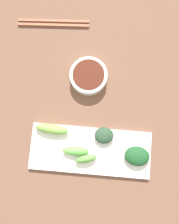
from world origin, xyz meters
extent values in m
cube|color=brown|center=(0.00, 0.00, 0.01)|extent=(2.10, 2.10, 0.02)
cylinder|color=white|center=(-0.16, -0.03, 0.04)|extent=(0.11, 0.11, 0.04)
cylinder|color=#4C1E12|center=(-0.16, -0.03, 0.05)|extent=(0.10, 0.10, 0.02)
cube|color=white|center=(0.07, -0.01, 0.03)|extent=(0.14, 0.36, 0.01)
ellipsoid|color=#2A462F|center=(0.02, 0.03, 0.05)|extent=(0.05, 0.06, 0.03)
ellipsoid|color=#5FA445|center=(0.09, -0.02, 0.05)|extent=(0.04, 0.07, 0.03)
ellipsoid|color=#1D5027|center=(0.07, 0.13, 0.05)|extent=(0.06, 0.08, 0.03)
ellipsoid|color=#64BA4C|center=(0.07, -0.05, 0.04)|extent=(0.03, 0.08, 0.03)
ellipsoid|color=#78B14B|center=(0.01, -0.13, 0.05)|extent=(0.03, 0.10, 0.03)
cube|color=#92593E|center=(-0.33, -0.16, 0.02)|extent=(0.02, 0.23, 0.01)
cube|color=#92593E|center=(-0.32, -0.16, 0.02)|extent=(0.02, 0.23, 0.01)
camera|label=1|loc=(0.06, -0.01, 0.76)|focal=39.34mm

